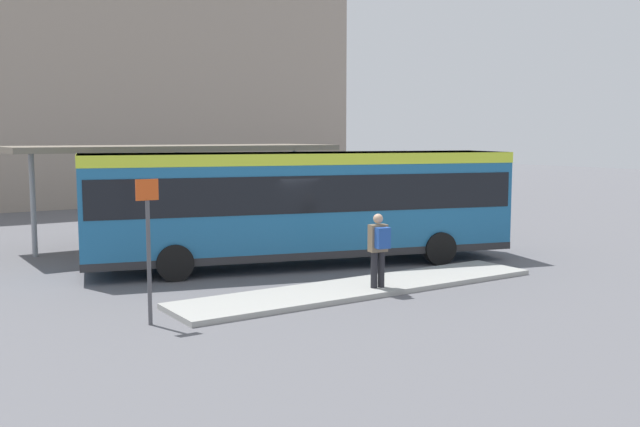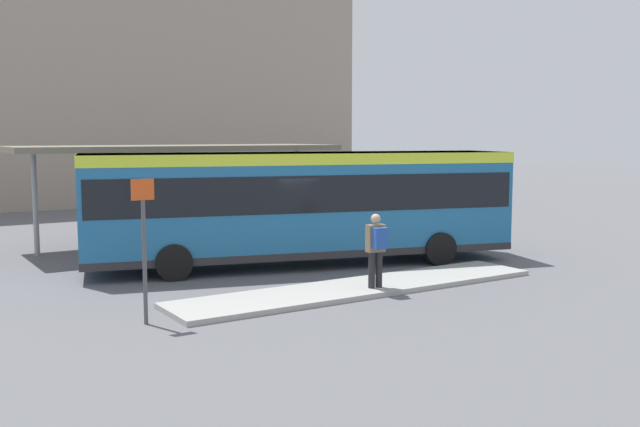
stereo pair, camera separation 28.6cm
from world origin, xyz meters
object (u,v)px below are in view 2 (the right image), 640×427
object	(u,v)px
bicycle_yellow	(465,222)
city_bus	(302,200)
bicycle_green	(487,226)
pedestrian_waiting	(376,246)
bicycle_white	(453,219)
potted_planter_near_shelter	(301,227)
bicycle_red	(471,225)
platform_sign	(144,244)

from	to	relation	value
bicycle_yellow	city_bus	bearing A→B (deg)	-71.25
bicycle_green	pedestrian_waiting	bearing A→B (deg)	113.92
bicycle_white	potted_planter_near_shelter	world-z (taller)	potted_planter_near_shelter
pedestrian_waiting	bicycle_red	xyz separation A→B (m)	(8.96, 6.05, -0.77)
bicycle_red	platform_sign	distance (m)	15.53
bicycle_red	bicycle_yellow	distance (m)	0.74
bicycle_white	potted_planter_near_shelter	size ratio (longest dim) A/B	1.39
city_bus	potted_planter_near_shelter	xyz separation A→B (m)	(1.63, 2.76, -1.18)
bicycle_red	platform_sign	bearing A→B (deg)	-75.35
city_bus	platform_sign	distance (m)	6.96
city_bus	bicycle_red	bearing A→B (deg)	28.83
bicycle_yellow	potted_planter_near_shelter	bearing A→B (deg)	-88.74
bicycle_yellow	bicycle_red	bearing A→B (deg)	-24.12
pedestrian_waiting	bicycle_white	world-z (taller)	pedestrian_waiting
pedestrian_waiting	platform_sign	world-z (taller)	platform_sign
potted_planter_near_shelter	bicycle_yellow	bearing A→B (deg)	-0.47
bicycle_green	bicycle_red	xyz separation A→B (m)	(-0.11, 0.66, -0.03)
pedestrian_waiting	platform_sign	bearing A→B (deg)	95.66
pedestrian_waiting	bicycle_green	xyz separation A→B (m)	(9.07, 5.39, -0.74)
city_bus	bicycle_white	size ratio (longest dim) A/B	6.75
bicycle_red	potted_planter_near_shelter	xyz separation A→B (m)	(-6.89, 0.72, 0.33)
city_bus	bicycle_yellow	bearing A→B (deg)	32.37
bicycle_red	platform_sign	world-z (taller)	platform_sign
bicycle_yellow	platform_sign	world-z (taller)	platform_sign
city_bus	pedestrian_waiting	size ratio (longest dim) A/B	7.04
bicycle_green	bicycle_red	bearing A→B (deg)	2.68
bicycle_green	city_bus	bearing A→B (deg)	92.29
city_bus	potted_planter_near_shelter	bearing A→B (deg)	74.88
pedestrian_waiting	bicycle_yellow	size ratio (longest dim) A/B	1.01
city_bus	platform_sign	xyz separation A→B (m)	(-5.82, -3.80, -0.28)
bicycle_white	city_bus	bearing A→B (deg)	-65.15
bicycle_green	platform_sign	distance (m)	15.39
bicycle_yellow	bicycle_white	xyz separation A→B (m)	(0.03, 0.66, 0.02)
pedestrian_waiting	bicycle_red	bearing A→B (deg)	-48.03
bicycle_yellow	bicycle_white	world-z (taller)	bicycle_white
bicycle_green	potted_planter_near_shelter	distance (m)	7.14
city_bus	platform_sign	size ratio (longest dim) A/B	4.31
platform_sign	pedestrian_waiting	bearing A→B (deg)	-2.28
bicycle_green	bicycle_white	xyz separation A→B (m)	(0.24, 1.99, 0.02)
bicycle_red	platform_sign	size ratio (longest dim) A/B	0.55
bicycle_red	bicycle_white	size ratio (longest dim) A/B	0.85
bicycle_green	bicycle_white	size ratio (longest dim) A/B	0.94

